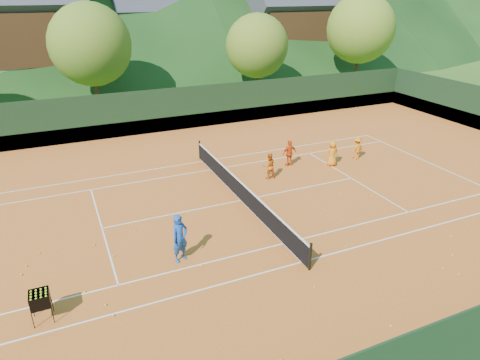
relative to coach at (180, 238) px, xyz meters
name	(u,v)px	position (x,y,z in m)	size (l,w,h in m)	color
ground	(241,201)	(4.01, 3.54, -0.95)	(400.00, 400.00, 0.00)	#35561B
clay_court	(241,201)	(4.01, 3.54, -0.94)	(40.00, 24.00, 0.02)	#C15C1F
coach	(180,238)	(0.00, 0.00, 0.00)	(0.68, 0.45, 1.87)	#1A4AAA
student_a	(269,166)	(6.41, 5.34, -0.23)	(0.68, 0.53, 1.40)	orange
student_b	(289,153)	(8.27, 6.44, -0.18)	(0.88, 0.37, 1.50)	#E64E14
student_c	(332,153)	(10.47, 5.47, -0.20)	(0.72, 0.47, 1.46)	orange
student_d	(357,148)	(12.36, 5.70, -0.25)	(0.89, 0.51, 1.37)	orange
tennis_ball_0	(340,192)	(8.79, 2.29, -0.90)	(0.07, 0.07, 0.07)	#B2D924
tennis_ball_1	(281,360)	(1.10, -5.65, -0.90)	(0.07, 0.07, 0.07)	#B2D924
tennis_ball_2	(261,206)	(4.59, 2.63, -0.90)	(0.07, 0.07, 0.07)	#B2D924
tennis_ball_3	(85,292)	(-3.47, -0.53, -0.90)	(0.07, 0.07, 0.07)	#B2D924
tennis_ball_4	(94,245)	(-2.84, 2.30, -0.90)	(0.07, 0.07, 0.07)	#B2D924
tennis_ball_6	(26,266)	(-5.25, 1.85, -0.90)	(0.07, 0.07, 0.07)	#B2D924
tennis_ball_7	(114,256)	(-2.26, 1.22, -0.90)	(0.07, 0.07, 0.07)	#B2D924
tennis_ball_8	(450,236)	(10.45, -2.86, -0.90)	(0.07, 0.07, 0.07)	#B2D924
tennis_ball_9	(274,216)	(4.70, 1.50, -0.90)	(0.07, 0.07, 0.07)	#B2D924
tennis_ball_10	(39,253)	(-4.81, 2.59, -0.90)	(0.07, 0.07, 0.07)	#B2D924
tennis_ball_11	(106,305)	(-2.92, -1.46, -0.90)	(0.07, 0.07, 0.07)	#B2D924
tennis_ball_13	(336,216)	(7.19, 0.37, -0.90)	(0.07, 0.07, 0.07)	#B2D924
tennis_ball_14	(391,326)	(4.70, -5.84, -0.90)	(0.07, 0.07, 0.07)	#B2D924
tennis_ball_15	(315,286)	(3.65, -3.36, -0.90)	(0.07, 0.07, 0.07)	#B2D924
tennis_ball_16	(459,274)	(8.65, -4.83, -0.90)	(0.07, 0.07, 0.07)	#B2D924
tennis_ball_17	(21,275)	(-5.40, 1.35, -0.90)	(0.07, 0.07, 0.07)	#B2D924
tennis_ball_18	(346,246)	(6.11, -1.77, -0.90)	(0.07, 0.07, 0.07)	#B2D924
tennis_ball_19	(114,315)	(-2.77, -2.05, -0.90)	(0.07, 0.07, 0.07)	#B2D924
tennis_ball_20	(372,196)	(9.99, 1.39, -0.90)	(0.07, 0.07, 0.07)	#B2D924
tennis_ball_21	(322,213)	(6.77, 0.86, -0.90)	(0.07, 0.07, 0.07)	#B2D924
tennis_ball_22	(201,267)	(0.51, -0.75, -0.90)	(0.07, 0.07, 0.07)	#B2D924
tennis_ball_23	(288,245)	(4.10, -0.76, -0.90)	(0.07, 0.07, 0.07)	#B2D924
tennis_ball_24	(452,255)	(9.40, -3.89, -0.90)	(0.07, 0.07, 0.07)	#B2D924
tennis_ball_25	(135,232)	(-1.19, 2.66, -0.90)	(0.07, 0.07, 0.07)	#B2D924
tennis_ball_26	(443,268)	(8.41, -4.36, -0.90)	(0.07, 0.07, 0.07)	#B2D924
court_lines	(241,200)	(4.01, 3.54, -0.93)	(23.83, 11.03, 0.00)	white
tennis_net	(241,191)	(4.01, 3.54, -0.43)	(0.10, 12.07, 1.10)	black
perimeter_fence	(241,176)	(4.01, 3.54, 0.31)	(40.40, 24.24, 3.00)	black
ball_hopper	(40,300)	(-4.71, -1.34, -0.19)	(0.57, 0.57, 1.00)	black
chalet_left	(10,31)	(-5.99, 33.54, 4.69)	(13.80, 9.93, 12.92)	beige
chalet_mid	(168,29)	(10.01, 37.54, 4.04)	(12.65, 8.82, 11.45)	beige
chalet_right	(292,25)	(24.01, 33.54, 4.30)	(11.50, 8.82, 11.91)	beige
tree_b	(91,45)	(0.01, 23.54, 4.24)	(6.40, 6.40, 8.40)	#41281A
tree_c	(257,46)	(14.01, 22.54, 3.59)	(5.60, 5.60, 7.35)	#412B1A
tree_d	(360,29)	(26.01, 23.54, 4.57)	(6.80, 6.80, 8.93)	#3C2618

